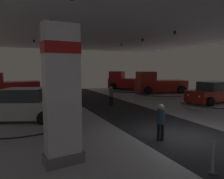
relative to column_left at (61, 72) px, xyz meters
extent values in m
cube|color=silver|center=(3.65, -9.63, -2.77)|extent=(24.00, 44.00, 0.05)
cube|color=#2D2D33|center=(3.65, -9.63, -2.75)|extent=(4.40, 44.00, 0.01)
cube|color=silver|center=(3.65, -9.63, 2.80)|extent=(24.00, 44.00, 0.10)
cylinder|color=black|center=(-1.51, -5.68, 2.57)|extent=(0.16, 0.16, 0.22)
cylinder|color=black|center=(-1.52, -1.84, 2.57)|extent=(0.16, 0.16, 0.22)
cylinder|color=black|center=(-1.71, 2.68, 2.57)|extent=(0.16, 0.16, 0.22)
cylinder|color=black|center=(6.13, -5.78, 2.57)|extent=(0.16, 0.16, 0.22)
cylinder|color=black|center=(6.29, -1.78, 2.57)|extent=(0.16, 0.16, 0.22)
cylinder|color=black|center=(6.40, 2.17, 2.57)|extent=(0.16, 0.16, 0.22)
cylinder|color=silver|center=(0.00, 0.00, 0.00)|extent=(1.32, 1.32, 5.50)
cube|color=slate|center=(-1.93, -9.89, -2.58)|extent=(1.33, 0.78, 0.35)
cube|color=white|center=(-1.93, -9.89, -0.34)|extent=(1.15, 0.67, 4.12)
cube|color=red|center=(-1.93, -9.89, 0.98)|extent=(1.18, 0.70, 0.36)
cylinder|color=#333338|center=(-3.58, 7.69, -2.63)|extent=(5.57, 5.56, 0.23)
cylinder|color=white|center=(-3.58, 7.69, -2.55)|extent=(5.68, 5.68, 0.05)
cube|color=red|center=(-3.58, 7.69, -1.77)|extent=(5.31, 2.13, 1.20)
cylinder|color=black|center=(-1.73, 6.50, -2.10)|extent=(0.84, 0.28, 0.84)
cylinder|color=black|center=(-1.72, 8.85, -2.10)|extent=(0.84, 0.28, 0.84)
cylinder|color=#B7B7BC|center=(10.97, 1.73, -2.59)|extent=(5.56, 5.57, 0.33)
cylinder|color=black|center=(10.97, 1.73, -2.45)|extent=(5.68, 5.68, 0.05)
cube|color=maroon|center=(10.97, 1.73, -1.67)|extent=(5.65, 3.34, 1.20)
cube|color=maroon|center=(9.33, 2.15, -0.62)|extent=(2.12, 2.26, 1.00)
cube|color=#28333D|center=(9.82, 2.02, -0.62)|extent=(0.51, 1.71, 0.75)
cylinder|color=black|center=(8.89, 1.04, -2.00)|extent=(0.88, 0.48, 0.84)
cylinder|color=black|center=(9.47, 3.32, -2.00)|extent=(0.88, 0.48, 0.84)
cylinder|color=black|center=(12.48, 0.13, -2.00)|extent=(0.88, 0.48, 0.84)
cylinder|color=black|center=(13.06, 2.41, -2.00)|extent=(0.88, 0.48, 0.84)
cylinder|color=#333338|center=(10.45, 7.75, -2.64)|extent=(5.57, 5.56, 0.22)
cylinder|color=white|center=(10.45, 7.75, -2.56)|extent=(5.68, 5.68, 0.05)
cube|color=red|center=(10.45, 7.75, -1.78)|extent=(5.30, 5.16, 1.20)
cube|color=red|center=(9.21, 8.92, -0.73)|extent=(2.54, 2.55, 1.00)
cube|color=#28333D|center=(9.59, 8.57, -0.73)|extent=(1.26, 1.33, 0.75)
cylinder|color=black|center=(8.30, 8.17, -2.11)|extent=(0.80, 0.78, 0.84)
cylinder|color=black|center=(9.91, 9.88, -2.11)|extent=(0.80, 0.78, 0.84)
cylinder|color=black|center=(11.00, 5.62, -2.11)|extent=(0.80, 0.78, 0.84)
cylinder|color=black|center=(12.61, 7.34, -2.11)|extent=(0.80, 0.78, 0.84)
cylinder|color=#B7B7BC|center=(11.03, -4.60, -2.63)|extent=(4.57, 4.57, 0.24)
cylinder|color=black|center=(11.03, -4.60, -2.54)|extent=(4.66, 4.66, 0.05)
cube|color=maroon|center=(11.03, -4.60, -1.90)|extent=(4.38, 2.28, 0.90)
cube|color=#2D3842|center=(11.18, -4.59, -1.16)|extent=(2.07, 1.77, 0.70)
cylinder|color=black|center=(9.73, -5.76, -2.17)|extent=(0.70, 0.30, 0.68)
cylinder|color=black|center=(9.50, -3.78, -2.17)|extent=(0.70, 0.30, 0.68)
cylinder|color=black|center=(12.33, -3.44, -2.17)|extent=(0.70, 0.30, 0.68)
sphere|color=white|center=(9.04, -5.33, -1.79)|extent=(0.18, 0.18, 0.18)
sphere|color=white|center=(8.93, -4.35, -1.79)|extent=(0.18, 0.18, 0.18)
cylinder|color=#B7B7BC|center=(-3.02, -4.53, -2.60)|extent=(5.73, 5.73, 0.30)
cylinder|color=black|center=(-3.02, -4.53, -2.48)|extent=(5.85, 5.85, 0.05)
cube|color=silver|center=(-3.02, -4.53, -1.84)|extent=(4.57, 3.23, 0.90)
cube|color=#2D3842|center=(-2.88, -4.58, -1.09)|extent=(2.34, 2.15, 0.70)
cylinder|color=black|center=(-3.98, -3.07, -2.11)|extent=(0.71, 0.46, 0.68)
cylinder|color=black|center=(-2.07, -5.98, -2.11)|extent=(0.71, 0.46, 0.68)
cylinder|color=black|center=(-1.33, -4.13, -2.11)|extent=(0.71, 0.46, 0.68)
cylinder|color=black|center=(3.63, -1.28, -2.35)|extent=(0.14, 0.14, 0.80)
cylinder|color=black|center=(3.80, -1.27, -2.35)|extent=(0.14, 0.14, 0.80)
cylinder|color=#6B665B|center=(3.71, -1.28, -1.69)|extent=(0.32, 0.32, 0.62)
sphere|color=tan|center=(3.71, -1.28, -1.27)|extent=(0.22, 0.22, 0.22)
cylinder|color=black|center=(2.16, -9.52, -2.35)|extent=(0.14, 0.14, 0.80)
cylinder|color=black|center=(2.33, -9.56, -2.35)|extent=(0.14, 0.14, 0.80)
cylinder|color=#233851|center=(2.24, -9.54, -1.69)|extent=(0.32, 0.32, 0.62)
sphere|color=beige|center=(2.24, -9.54, -1.27)|extent=(0.22, 0.22, 0.22)
cylinder|color=#333338|center=(1.91, -12.43, -2.73)|extent=(0.28, 0.28, 0.04)
cylinder|color=#B2B2B7|center=(1.91, -12.43, -2.27)|extent=(0.07, 0.07, 0.96)
sphere|color=#B2B2B7|center=(1.91, -12.43, -1.79)|extent=(0.10, 0.10, 0.10)
camera|label=1|loc=(-3.23, -16.52, 0.40)|focal=33.54mm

